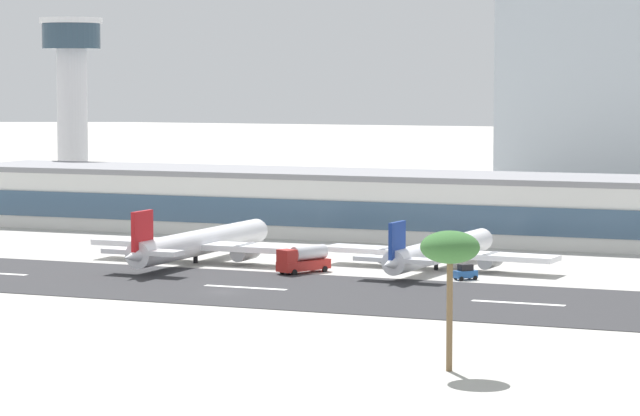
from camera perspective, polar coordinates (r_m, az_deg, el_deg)
ground_plane at (r=200.75m, az=-3.63°, el=-3.18°), size 1400.00×1400.00×0.00m
runway_strip at (r=205.22m, az=-3.02°, el=-2.99°), size 800.00×32.66×0.08m
runway_centreline_dash_4 at (r=204.87m, az=-2.81°, el=-2.99°), size 12.00×1.20×0.01m
runway_centreline_dash_5 at (r=192.18m, az=7.43°, el=-3.55°), size 12.00×1.20×0.01m
terminal_building at (r=269.24m, az=3.79°, el=0.09°), size 178.05×23.01×11.47m
control_tower at (r=329.55m, az=-9.28°, el=4.40°), size 13.34×13.34×41.07m
airliner_red_tail_gate_0 at (r=232.96m, az=-4.66°, el=-1.34°), size 35.25×44.56×9.30m
airliner_navy_tail_gate_1 at (r=224.41m, az=4.39°, el=-1.65°), size 36.23×40.06×8.36m
service_fuel_truck_0 at (r=220.22m, az=-0.62°, el=-1.93°), size 5.96×8.80×3.95m
service_baggage_tug_1 at (r=213.94m, az=5.47°, el=-2.42°), size 3.34×3.44×2.20m
palm_tree_2 at (r=145.81m, az=4.89°, el=-1.56°), size 5.73×5.73×13.58m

